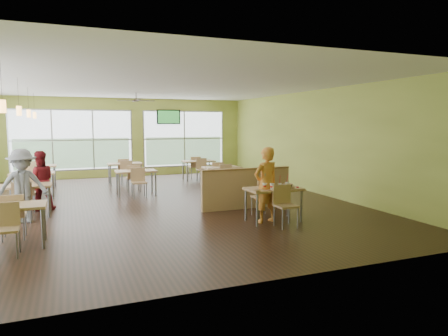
{
  "coord_description": "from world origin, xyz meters",
  "views": [
    {
      "loc": [
        -2.2,
        -10.71,
        2.15
      ],
      "look_at": [
        1.57,
        -1.1,
        1.01
      ],
      "focal_mm": 32.0,
      "sensor_mm": 36.0,
      "label": 1
    }
  ],
  "objects_px": {
    "main_table": "(274,193)",
    "man_plaid": "(266,185)",
    "half_wall_divider": "(246,188)",
    "food_basket": "(288,185)"
  },
  "relations": [
    {
      "from": "man_plaid",
      "to": "food_basket",
      "type": "height_order",
      "value": "man_plaid"
    },
    {
      "from": "man_plaid",
      "to": "food_basket",
      "type": "xyz_separation_m",
      "value": [
        0.64,
        0.14,
        -0.05
      ]
    },
    {
      "from": "main_table",
      "to": "food_basket",
      "type": "bearing_deg",
      "value": 15.29
    },
    {
      "from": "man_plaid",
      "to": "food_basket",
      "type": "bearing_deg",
      "value": -178.33
    },
    {
      "from": "half_wall_divider",
      "to": "food_basket",
      "type": "xyz_separation_m",
      "value": [
        0.44,
        -1.33,
        0.26
      ]
    },
    {
      "from": "main_table",
      "to": "man_plaid",
      "type": "xyz_separation_m",
      "value": [
        -0.2,
        -0.02,
        0.2
      ]
    },
    {
      "from": "main_table",
      "to": "man_plaid",
      "type": "distance_m",
      "value": 0.28
    },
    {
      "from": "half_wall_divider",
      "to": "food_basket",
      "type": "distance_m",
      "value": 1.42
    },
    {
      "from": "main_table",
      "to": "man_plaid",
      "type": "relative_size",
      "value": 0.92
    },
    {
      "from": "half_wall_divider",
      "to": "man_plaid",
      "type": "distance_m",
      "value": 1.52
    }
  ]
}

